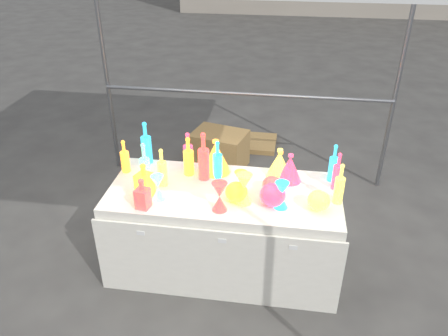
# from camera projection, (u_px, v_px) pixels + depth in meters

# --- Properties ---
(ground) EXTENTS (80.00, 80.00, 0.00)m
(ground) POSITION_uv_depth(u_px,v_px,m) (224.00, 263.00, 3.77)
(ground) COLOR #5B5954
(ground) RESTS_ON ground
(display_table) EXTENTS (1.84, 0.83, 0.75)m
(display_table) POSITION_uv_depth(u_px,v_px,m) (224.00, 229.00, 3.57)
(display_table) COLOR white
(display_table) RESTS_ON ground
(cardboard_box_closed) EXTENTS (0.69, 0.58, 0.44)m
(cardboard_box_closed) POSITION_uv_depth(u_px,v_px,m) (220.00, 150.00, 5.13)
(cardboard_box_closed) COLOR #A9834C
(cardboard_box_closed) RESTS_ON ground
(cardboard_box_flat) EXTENTS (0.75, 0.54, 0.06)m
(cardboard_box_flat) POSITION_uv_depth(u_px,v_px,m) (247.00, 142.00, 5.71)
(cardboard_box_flat) COLOR #A9834C
(cardboard_box_flat) RESTS_ON ground
(bottle_0) EXTENTS (0.08, 0.08, 0.29)m
(bottle_0) POSITION_uv_depth(u_px,v_px,m) (125.00, 156.00, 3.58)
(bottle_0) COLOR red
(bottle_0) RESTS_ON display_table
(bottle_1) EXTENTS (0.10, 0.10, 0.38)m
(bottle_1) POSITION_uv_depth(u_px,v_px,m) (146.00, 142.00, 3.69)
(bottle_1) COLOR #18881B
(bottle_1) RESTS_ON display_table
(bottle_2) EXTENTS (0.10, 0.10, 0.41)m
(bottle_2) POSITION_uv_depth(u_px,v_px,m) (204.00, 156.00, 3.45)
(bottle_2) COLOR orange
(bottle_2) RESTS_ON display_table
(bottle_3) EXTENTS (0.10, 0.10, 0.32)m
(bottle_3) POSITION_uv_depth(u_px,v_px,m) (188.00, 150.00, 3.63)
(bottle_3) COLOR #1B2BA2
(bottle_3) RESTS_ON display_table
(bottle_4) EXTENTS (0.10, 0.10, 0.32)m
(bottle_4) POSITION_uv_depth(u_px,v_px,m) (162.00, 167.00, 3.39)
(bottle_4) COLOR #126C71
(bottle_4) RESTS_ON display_table
(bottle_5) EXTENTS (0.09, 0.09, 0.37)m
(bottle_5) POSITION_uv_depth(u_px,v_px,m) (145.00, 165.00, 3.36)
(bottle_5) COLOR #B02359
(bottle_5) RESTS_ON display_table
(bottle_6) EXTENTS (0.11, 0.11, 0.33)m
(bottle_6) POSITION_uv_depth(u_px,v_px,m) (188.00, 156.00, 3.53)
(bottle_6) COLOR red
(bottle_6) RESTS_ON display_table
(bottle_7) EXTENTS (0.10, 0.10, 0.32)m
(bottle_7) POSITION_uv_depth(u_px,v_px,m) (217.00, 159.00, 3.49)
(bottle_7) COLOR #18881B
(bottle_7) RESTS_ON display_table
(decanter_0) EXTENTS (0.14, 0.14, 0.28)m
(decanter_0) POSITION_uv_depth(u_px,v_px,m) (144.00, 180.00, 3.26)
(decanter_0) COLOR red
(decanter_0) RESTS_ON display_table
(decanter_1) EXTENTS (0.11, 0.11, 0.24)m
(decanter_1) POSITION_uv_depth(u_px,v_px,m) (142.00, 193.00, 3.13)
(decanter_1) COLOR orange
(decanter_1) RESTS_ON display_table
(hourglass_0) EXTENTS (0.14, 0.14, 0.23)m
(hourglass_0) POSITION_uv_depth(u_px,v_px,m) (220.00, 197.00, 3.11)
(hourglass_0) COLOR orange
(hourglass_0) RESTS_ON display_table
(hourglass_2) EXTENTS (0.16, 0.16, 0.24)m
(hourglass_2) POSITION_uv_depth(u_px,v_px,m) (244.00, 189.00, 3.19)
(hourglass_2) COLOR #126C71
(hourglass_2) RESTS_ON display_table
(hourglass_3) EXTENTS (0.13, 0.13, 0.20)m
(hourglass_3) POSITION_uv_depth(u_px,v_px,m) (158.00, 188.00, 3.24)
(hourglass_3) COLOR #B02359
(hourglass_3) RESTS_ON display_table
(hourglass_4) EXTENTS (0.12, 0.12, 0.20)m
(hourglass_4) POSITION_uv_depth(u_px,v_px,m) (241.00, 183.00, 3.29)
(hourglass_4) COLOR red
(hourglass_4) RESTS_ON display_table
(hourglass_5) EXTENTS (0.11, 0.11, 0.21)m
(hourglass_5) POSITION_uv_depth(u_px,v_px,m) (281.00, 195.00, 3.14)
(hourglass_5) COLOR #18881B
(hourglass_5) RESTS_ON display_table
(globe_0) EXTENTS (0.22, 0.22, 0.14)m
(globe_0) POSITION_uv_depth(u_px,v_px,m) (236.00, 193.00, 3.24)
(globe_0) COLOR red
(globe_0) RESTS_ON display_table
(globe_1) EXTENTS (0.17, 0.17, 0.13)m
(globe_1) POSITION_uv_depth(u_px,v_px,m) (319.00, 201.00, 3.14)
(globe_1) COLOR #126C71
(globe_1) RESTS_ON display_table
(globe_2) EXTENTS (0.15, 0.15, 0.12)m
(globe_2) POSITION_uv_depth(u_px,v_px,m) (272.00, 186.00, 3.34)
(globe_2) COLOR orange
(globe_2) RESTS_ON display_table
(globe_3) EXTENTS (0.25, 0.25, 0.15)m
(globe_3) POSITION_uv_depth(u_px,v_px,m) (273.00, 196.00, 3.19)
(globe_3) COLOR #1B2BA2
(globe_3) RESTS_ON display_table
(lampshade_0) EXTENTS (0.32, 0.32, 0.29)m
(lampshade_0) POSITION_uv_depth(u_px,v_px,m) (216.00, 156.00, 3.57)
(lampshade_0) COLOR #BCD12C
(lampshade_0) RESTS_ON display_table
(lampshade_1) EXTENTS (0.24, 0.24, 0.23)m
(lampshade_1) POSITION_uv_depth(u_px,v_px,m) (280.00, 164.00, 3.52)
(lampshade_1) COLOR #BCD12C
(lampshade_1) RESTS_ON display_table
(lampshade_2) EXTENTS (0.23, 0.23, 0.24)m
(lampshade_2) POSITION_uv_depth(u_px,v_px,m) (290.00, 167.00, 3.46)
(lampshade_2) COLOR #1B2BA2
(lampshade_2) RESTS_ON display_table
(lampshade_3) EXTENTS (0.26, 0.26, 0.25)m
(lampshade_3) POSITION_uv_depth(u_px,v_px,m) (279.00, 163.00, 3.52)
(lampshade_3) COLOR #126C71
(lampshade_3) RESTS_ON display_table
(bottle_8) EXTENTS (0.09, 0.09, 0.32)m
(bottle_8) POSITION_uv_depth(u_px,v_px,m) (334.00, 163.00, 3.44)
(bottle_8) COLOR #18881B
(bottle_8) RESTS_ON display_table
(bottle_10) EXTENTS (0.08, 0.08, 0.31)m
(bottle_10) POSITION_uv_depth(u_px,v_px,m) (338.00, 171.00, 3.34)
(bottle_10) COLOR #1B2BA2
(bottle_10) RESTS_ON display_table
(bottle_11) EXTENTS (0.08, 0.08, 0.33)m
(bottle_11) POSITION_uv_depth(u_px,v_px,m) (340.00, 184.00, 3.17)
(bottle_11) COLOR #126C71
(bottle_11) RESTS_ON display_table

